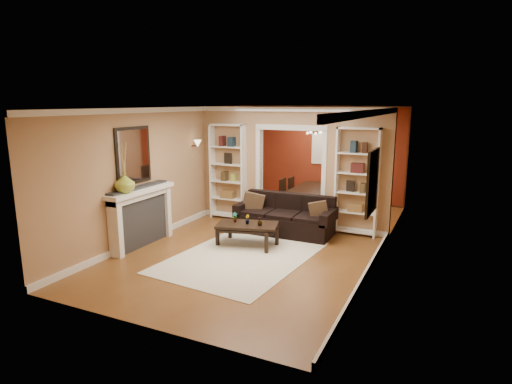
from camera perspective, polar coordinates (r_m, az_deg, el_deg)
The scene contains 30 objects.
floor at distance 9.05m, azimuth 1.86°, elevation -6.17°, with size 8.00×8.00×0.00m, color brown.
ceiling at distance 8.60m, azimuth 1.98°, elevation 11.19°, with size 8.00×8.00×0.00m, color white.
wall_back at distance 12.46m, azimuth 9.25°, elevation 5.05°, with size 8.00×8.00×0.00m, color tan.
wall_front at distance 5.38m, azimuth -15.28°, elevation -4.27°, with size 8.00×8.00×0.00m, color tan.
wall_left at distance 9.82m, azimuth -10.24°, elevation 3.19°, with size 8.00×8.00×0.00m, color tan.
wall_right at distance 8.12m, azimuth 16.66°, elevation 1.06°, with size 8.00×8.00×0.00m, color tan.
partition_wall at distance 9.83m, azimuth 4.70°, elevation 3.34°, with size 4.50×0.15×2.70m, color tan.
red_back_panel at distance 12.44m, azimuth 9.21°, elevation 4.90°, with size 4.44×0.04×2.64m, color maroon.
dining_window at distance 12.38m, azimuth 9.19°, elevation 5.93°, with size 0.78×0.03×0.98m, color #8CA5CC.
area_rug at distance 7.99m, azimuth -1.87°, elevation -8.65°, with size 2.22×3.10×0.01m, color silver.
sofa at distance 9.27m, azimuth 3.88°, elevation -3.06°, with size 2.13×0.92×0.83m, color black.
pillow_left at distance 9.49m, azimuth -0.39°, elevation -1.32°, with size 0.46×0.13×0.46m, color brown.
pillow_right at distance 8.97m, azimuth 8.35°, elevation -2.51°, with size 0.37×0.11×0.37m, color brown.
coffee_table at distance 8.54m, azimuth -1.17°, elevation -5.71°, with size 1.19×0.64×0.45m, color black.
plant_left at distance 8.57m, azimuth -2.84°, elevation -3.37°, with size 0.11×0.07×0.21m, color #336626.
plant_center at distance 8.45m, azimuth -1.18°, elevation -3.66°, with size 0.10×0.08×0.18m, color #336626.
plant_right at distance 8.33m, azimuth 0.52°, elevation -3.88°, with size 0.10×0.10×0.18m, color #336626.
bookshelf_left at distance 10.35m, azimuth -3.72°, elevation 2.67°, with size 0.90×0.30×2.30m, color white.
bookshelf_right at distance 9.27m, azimuth 13.30°, elevation 1.29°, with size 0.90×0.30×2.30m, color white.
fireplace at distance 8.72m, azimuth -14.89°, elevation -3.30°, with size 0.32×1.70×1.16m, color white.
vase at distance 8.24m, azimuth -17.10°, elevation 1.20°, with size 0.37×0.37×0.38m, color #96AD38.
mirror at distance 8.59m, azimuth -16.04°, elevation 4.71°, with size 0.03×0.95×1.10m, color silver.
wall_sconce at distance 10.16m, azimuth -8.08°, elevation 6.27°, with size 0.18×0.18×0.22m, color #FFE0A5.
framed_art at distance 7.12m, azimuth 15.19°, elevation 1.30°, with size 0.04×0.85×1.05m, color black.
dining_table at distance 11.51m, azimuth 7.71°, elevation -0.81°, with size 0.94×1.68×0.59m, color black.
dining_chair_nw at distance 11.38m, azimuth 4.63°, elevation -0.24°, with size 0.41×0.41×0.84m, color black.
dining_chair_ne at distance 11.04m, azimuth 9.98°, elevation -0.54°, with size 0.46×0.46×0.92m, color black.
dining_chair_sw at distance 11.94m, azimuth 5.64°, elevation 0.18°, with size 0.39×0.39×0.78m, color black.
dining_chair_se at distance 11.61m, azimuth 10.76°, elevation -0.02°, with size 0.44×0.44×0.90m, color black.
chandelier at distance 11.16m, azimuth 7.49°, elevation 7.77°, with size 0.50×0.50×0.30m, color #352018.
Camera 1 is at (3.40, -7.90, 2.81)m, focal length 30.00 mm.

